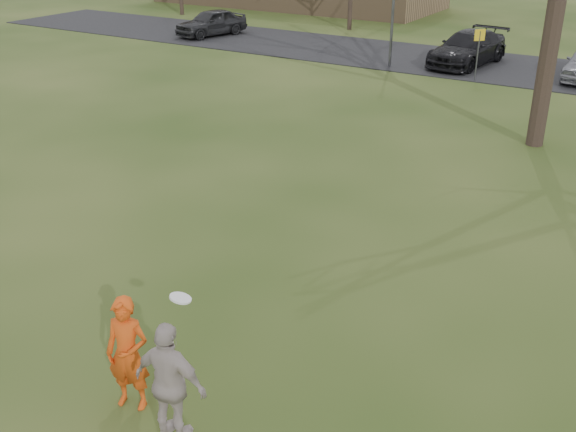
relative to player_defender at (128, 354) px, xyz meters
The scene contains 7 objects.
ground 0.91m from the player_defender, 13.94° to the right, with size 120.00×120.00×0.00m, color #1E380F.
parking_strip 24.96m from the player_defender, 89.50° to the left, with size 62.00×6.50×0.04m, color black.
player_defender is the anchor object (origin of this frame).
car_0 30.03m from the player_defender, 125.10° to the left, with size 1.65×4.10×1.40m, color #27272A.
car_3 24.81m from the player_defender, 96.95° to the left, with size 2.03×4.99×1.45m, color black.
catching_play 1.15m from the player_defender, 17.67° to the right, with size 1.08×0.54×2.21m.
sign_yellow 22.03m from the player_defender, 94.64° to the left, with size 0.35×0.35×2.08m.
Camera 1 is at (5.71, -5.37, 6.60)m, focal length 41.99 mm.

